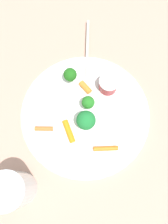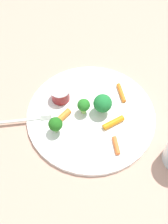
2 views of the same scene
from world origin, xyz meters
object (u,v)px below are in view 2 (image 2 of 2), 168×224
at_px(broccoli_floret_0, 84,106).
at_px(carrot_stick_0, 113,123).
at_px(broccoli_floret_1, 103,103).
at_px(carrot_stick_1, 64,115).
at_px(fork, 16,121).
at_px(plate, 91,115).
at_px(sauce_cup, 60,94).
at_px(carrot_stick_3, 116,145).
at_px(carrot_stick_2, 121,93).
at_px(broccoli_floret_2, 55,124).

distance_m(broccoli_floret_0, carrot_stick_0, 0.08).
relative_size(broccoli_floret_1, carrot_stick_1, 1.61).
height_order(broccoli_floret_1, fork, broccoli_floret_1).
height_order(plate, broccoli_floret_0, broccoli_floret_0).
relative_size(sauce_cup, carrot_stick_1, 1.38).
distance_m(plate, fork, 0.18).
xyz_separation_m(carrot_stick_1, carrot_stick_3, (-0.05, -0.14, -0.00)).
bearing_deg(plate, carrot_stick_0, -108.39).
bearing_deg(carrot_stick_1, plate, -69.38).
height_order(carrot_stick_1, fork, carrot_stick_1).
distance_m(broccoli_floret_0, broccoli_floret_1, 0.05).
height_order(carrot_stick_3, fork, carrot_stick_3).
bearing_deg(broccoli_floret_0, carrot_stick_2, -47.02).
height_order(plate, sauce_cup, sauce_cup).
relative_size(plate, broccoli_floret_0, 6.99).
bearing_deg(sauce_cup, carrot_stick_0, -108.64).
relative_size(broccoli_floret_0, carrot_stick_1, 1.29).
relative_size(broccoli_floret_1, fork, 0.33).
bearing_deg(fork, carrot_stick_1, -71.49).
height_order(plate, broccoli_floret_1, broccoli_floret_1).
distance_m(sauce_cup, carrot_stick_3, 0.19).
xyz_separation_m(plate, broccoli_floret_1, (0.01, -0.03, 0.04)).
relative_size(broccoli_floret_2, carrot_stick_1, 1.37).
height_order(broccoli_floret_0, carrot_stick_1, broccoli_floret_0).
distance_m(sauce_cup, broccoli_floret_1, 0.11).
bearing_deg(carrot_stick_3, carrot_stick_2, 3.21).
bearing_deg(carrot_stick_3, broccoli_floret_1, 28.32).
distance_m(broccoli_floret_1, carrot_stick_2, 0.08).
relative_size(broccoli_floret_0, carrot_stick_3, 1.05).
bearing_deg(carrot_stick_0, plate, 71.61).
height_order(carrot_stick_2, fork, carrot_stick_2).
bearing_deg(carrot_stick_2, fork, 119.78).
bearing_deg(carrot_stick_3, carrot_stick_0, 14.45).
xyz_separation_m(broccoli_floret_0, broccoli_floret_2, (-0.07, 0.05, 0.00)).
height_order(broccoli_floret_2, fork, broccoli_floret_2).
relative_size(plate, broccoli_floret_2, 6.58).
bearing_deg(sauce_cup, carrot_stick_2, -72.58).
height_order(broccoli_floret_1, broccoli_floret_2, broccoli_floret_1).
relative_size(carrot_stick_1, carrot_stick_2, 0.62).
bearing_deg(sauce_cup, fork, 135.22).
xyz_separation_m(carrot_stick_0, carrot_stick_1, (-0.00, 0.12, 0.00)).
distance_m(broccoli_floret_1, carrot_stick_3, 0.11).
bearing_deg(broccoli_floret_1, sauce_cup, 80.93).
xyz_separation_m(carrot_stick_0, fork, (-0.04, 0.23, -0.01)).
bearing_deg(carrot_stick_0, carrot_stick_1, 91.82).
relative_size(sauce_cup, broccoli_floret_2, 1.01).
relative_size(plate, carrot_stick_0, 5.75).
height_order(broccoli_floret_0, broccoli_floret_2, broccoli_floret_2).
height_order(broccoli_floret_0, fork, broccoli_floret_0).
bearing_deg(broccoli_floret_1, broccoli_floret_0, 106.60).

